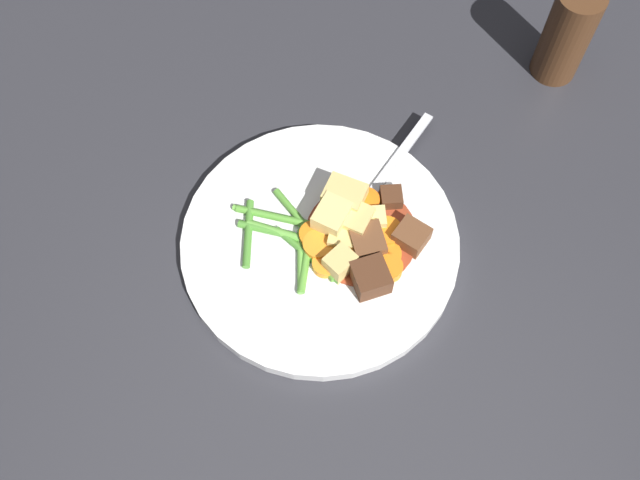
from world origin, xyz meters
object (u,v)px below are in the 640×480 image
(potato_chunk_4, at_px, (340,263))
(pepper_mill, at_px, (567,35))
(potato_chunk_0, at_px, (332,218))
(carrot_slice_0, at_px, (366,202))
(potato_chunk_3, at_px, (373,220))
(potato_chunk_1, at_px, (356,221))
(potato_chunk_2, at_px, (344,198))
(carrot_slice_6, at_px, (323,246))
(meat_chunk_2, at_px, (391,198))
(carrot_slice_2, at_px, (385,255))
(carrot_slice_3, at_px, (387,232))
(potato_chunk_5, at_px, (343,236))
(carrot_slice_4, at_px, (313,237))
(carrot_slice_7, at_px, (389,268))
(carrot_slice_5, at_px, (325,265))
(carrot_slice_1, at_px, (352,255))
(meat_chunk_0, at_px, (371,277))
(dinner_plate, at_px, (320,243))
(fork, at_px, (383,177))
(meat_chunk_3, at_px, (411,236))
(meat_chunk_1, at_px, (368,238))

(potato_chunk_4, xyz_separation_m, pepper_mill, (0.20, 0.30, 0.03))
(pepper_mill, bearing_deg, potato_chunk_0, -130.39)
(carrot_slice_0, distance_m, potato_chunk_3, 0.02)
(potato_chunk_1, height_order, potato_chunk_2, potato_chunk_2)
(carrot_slice_6, xyz_separation_m, meat_chunk_2, (0.06, 0.06, 0.00))
(carrot_slice_2, bearing_deg, carrot_slice_0, 117.13)
(carrot_slice_3, relative_size, potato_chunk_0, 0.88)
(carrot_slice_2, distance_m, potato_chunk_5, 0.05)
(carrot_slice_6, height_order, potato_chunk_1, potato_chunk_1)
(carrot_slice_4, distance_m, potato_chunk_0, 0.03)
(carrot_slice_4, height_order, potato_chunk_2, potato_chunk_2)
(carrot_slice_0, distance_m, carrot_slice_7, 0.08)
(potato_chunk_3, bearing_deg, potato_chunk_1, -157.11)
(carrot_slice_7, distance_m, potato_chunk_5, 0.06)
(carrot_slice_3, bearing_deg, carrot_slice_2, -85.19)
(carrot_slice_7, xyz_separation_m, potato_chunk_2, (-0.05, 0.06, 0.01))
(carrot_slice_5, height_order, potato_chunk_3, potato_chunk_3)
(carrot_slice_5, bearing_deg, potato_chunk_3, 54.65)
(carrot_slice_1, height_order, meat_chunk_0, meat_chunk_0)
(potato_chunk_0, bearing_deg, carrot_slice_3, -0.09)
(carrot_slice_7, bearing_deg, carrot_slice_0, 115.98)
(potato_chunk_0, xyz_separation_m, potato_chunk_3, (0.04, 0.01, -0.01))
(carrot_slice_3, bearing_deg, potato_chunk_0, 179.91)
(carrot_slice_2, relative_size, carrot_slice_3, 1.02)
(carrot_slice_3, bearing_deg, meat_chunk_2, 91.08)
(potato_chunk_3, height_order, meat_chunk_0, meat_chunk_0)
(carrot_slice_3, height_order, meat_chunk_2, meat_chunk_2)
(dinner_plate, xyz_separation_m, carrot_slice_0, (0.04, 0.05, 0.01))
(carrot_slice_6, height_order, meat_chunk_0, meat_chunk_0)
(potato_chunk_5, xyz_separation_m, fork, (0.03, 0.08, -0.01))
(meat_chunk_0, bearing_deg, dinner_plate, 146.35)
(carrot_slice_1, height_order, meat_chunk_3, meat_chunk_3)
(potato_chunk_2, bearing_deg, carrot_slice_6, -103.28)
(meat_chunk_3, bearing_deg, fork, 118.12)
(potato_chunk_2, xyz_separation_m, potato_chunk_5, (0.01, -0.04, -0.01))
(carrot_slice_7, bearing_deg, carrot_slice_4, 165.33)
(potato_chunk_0, distance_m, meat_chunk_1, 0.04)
(potato_chunk_1, relative_size, pepper_mill, 0.28)
(potato_chunk_3, bearing_deg, carrot_slice_2, -62.65)
(potato_chunk_3, bearing_deg, meat_chunk_1, -94.86)
(potato_chunk_0, relative_size, pepper_mill, 0.31)
(carrot_slice_1, distance_m, meat_chunk_2, 0.08)
(carrot_slice_5, bearing_deg, meat_chunk_0, -11.36)
(potato_chunk_5, distance_m, meat_chunk_3, 0.07)
(carrot_slice_5, relative_size, meat_chunk_3, 0.84)
(carrot_slice_7, relative_size, potato_chunk_2, 0.66)
(carrot_slice_5, distance_m, fork, 0.12)
(carrot_slice_1, height_order, carrot_slice_2, carrot_slice_1)
(carrot_slice_0, bearing_deg, fork, 68.73)
(meat_chunk_3, distance_m, pepper_mill, 0.29)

